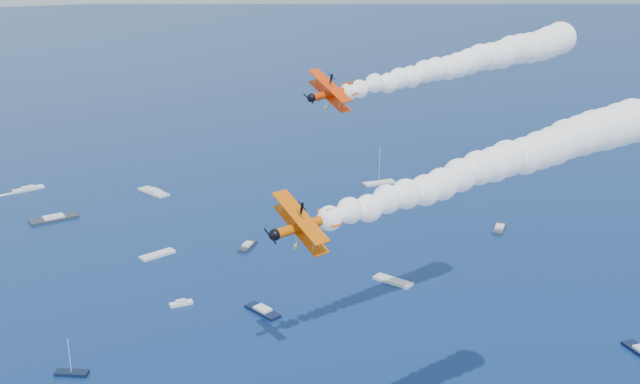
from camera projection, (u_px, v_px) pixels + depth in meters
name	position (u px, v px, depth m)	size (l,w,h in m)	color
biplane_lead	(331.00, 93.00, 110.64)	(8.18, 9.18, 5.53)	#EA3604
biplane_trail	(303.00, 226.00, 74.30)	(7.55, 8.47, 5.10)	#DC5804
smoke_trail_lead	(464.00, 63.00, 125.00)	(55.10, 12.23, 10.26)	white
smoke_trail_trail	(500.00, 163.00, 88.00)	(55.26, 10.74, 10.26)	white
spectator_boats	(132.00, 285.00, 182.87)	(220.27, 180.03, 0.70)	silver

